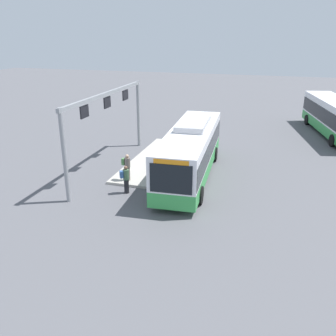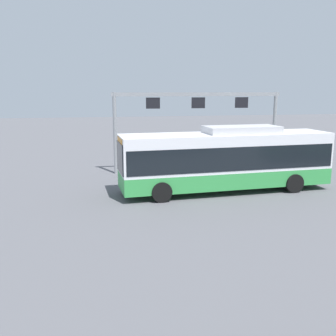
{
  "view_description": "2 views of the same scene",
  "coord_description": "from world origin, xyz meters",
  "views": [
    {
      "loc": [
        21.36,
        4.84,
        8.8
      ],
      "look_at": [
        2.05,
        -0.87,
        1.22
      ],
      "focal_mm": 39.02,
      "sensor_mm": 36.0,
      "label": 1
    },
    {
      "loc": [
        6.83,
        18.89,
        5.3
      ],
      "look_at": [
        2.97,
        -0.8,
        1.21
      ],
      "focal_mm": 40.82,
      "sensor_mm": 36.0,
      "label": 2
    }
  ],
  "objects": [
    {
      "name": "ground_plane",
      "position": [
        0.0,
        0.0,
        0.0
      ],
      "size": [
        120.0,
        120.0,
        0.0
      ],
      "primitive_type": "plane",
      "color": "#56565B"
    },
    {
      "name": "platform_curb",
      "position": [
        -2.27,
        -3.23,
        0.08
      ],
      "size": [
        10.0,
        2.8,
        0.16
      ],
      "primitive_type": "cube",
      "color": "#B2ADA3",
      "rests_on": "ground"
    },
    {
      "name": "bus_main",
      "position": [
        -0.01,
        -0.0,
        1.81
      ],
      "size": [
        11.34,
        3.17,
        3.46
      ],
      "rotation": [
        0.0,
        0.0,
        0.06
      ],
      "color": "green",
      "rests_on": "ground"
    },
    {
      "name": "bus_background_left",
      "position": [
        -13.28,
        10.02,
        1.78
      ],
      "size": [
        11.7,
        4.81,
        3.1
      ],
      "rotation": [
        0.0,
        0.0,
        3.35
      ],
      "color": "green",
      "rests_on": "ground"
    },
    {
      "name": "person_boarding",
      "position": [
        2.07,
        -3.47,
        1.05
      ],
      "size": [
        0.39,
        0.56,
        1.67
      ],
      "rotation": [
        0.0,
        0.0,
        1.4
      ],
      "color": "slate",
      "rests_on": "platform_curb"
    },
    {
      "name": "person_waiting_near",
      "position": [
        3.56,
        -2.95,
        0.89
      ],
      "size": [
        0.55,
        0.6,
        1.67
      ],
      "rotation": [
        0.0,
        0.0,
        2.16
      ],
      "color": "black",
      "rests_on": "ground"
    },
    {
      "name": "platform_sign_gantry",
      "position": [
        0.02,
        -5.55,
        3.85
      ],
      "size": [
        11.31,
        0.24,
        5.2
      ],
      "color": "gray",
      "rests_on": "ground"
    },
    {
      "name": "trash_bin",
      "position": [
        -6.38,
        -2.83,
        0.61
      ],
      "size": [
        0.52,
        0.52,
        0.9
      ],
      "primitive_type": "cylinder",
      "color": "#2D5133",
      "rests_on": "platform_curb"
    }
  ]
}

